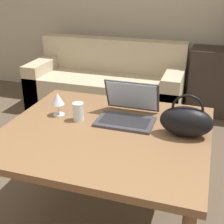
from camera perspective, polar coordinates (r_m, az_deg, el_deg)
The scene contains 6 objects.
dining_table at distance 1.85m, azimuth -1.25°, elevation -5.53°, with size 1.18×1.05×0.73m.
couch at distance 3.86m, azimuth -0.96°, elevation 4.88°, with size 1.84×0.78×0.82m.
laptop at distance 1.93m, azimuth 3.00°, elevation 0.51°, with size 0.35×0.32×0.22m.
drinking_glass at distance 1.91m, azimuth -6.19°, elevation 0.06°, with size 0.07×0.07×0.11m.
wine_glass at distance 1.98m, azimuth -9.88°, elevation 2.23°, with size 0.08×0.08×0.15m.
handbag at distance 1.76m, azimuth 13.41°, elevation -1.61°, with size 0.29×0.15×0.25m.
Camera 1 is at (0.47, -0.83, 1.56)m, focal length 50.00 mm.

